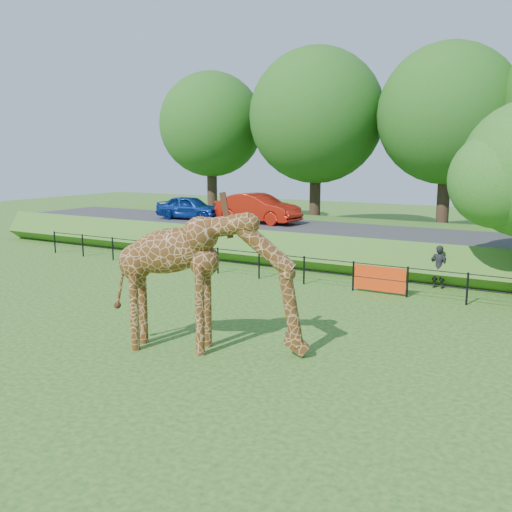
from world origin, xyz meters
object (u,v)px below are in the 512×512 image
object	(u,v)px
car_blue	(190,207)
car_red	(258,208)
visitor	(439,267)
giraffe	(209,282)

from	to	relation	value
car_blue	car_red	bearing A→B (deg)	-89.43
car_red	visitor	xyz separation A→B (m)	(10.24, -4.11, -1.37)
car_blue	car_red	size ratio (longest dim) A/B	0.82
visitor	car_red	bearing A→B (deg)	-24.32
car_blue	visitor	xyz separation A→B (m)	(14.29, -3.65, -1.25)
car_blue	visitor	bearing A→B (deg)	-110.16
car_blue	car_red	xyz separation A→B (m)	(4.05, 0.45, 0.12)
giraffe	visitor	world-z (taller)	giraffe
giraffe	car_blue	xyz separation A→B (m)	(-10.92, 13.70, 0.27)
giraffe	car_blue	size ratio (longest dim) A/B	1.33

